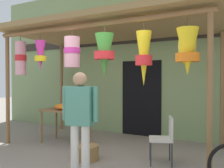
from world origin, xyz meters
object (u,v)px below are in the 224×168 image
at_px(folding_chair, 165,136).
at_px(display_table, 65,114).
at_px(flower_heap_on_table, 66,107).
at_px(wicker_basket_by_table, 86,152).
at_px(vendor_in_orange, 80,115).

bearing_deg(folding_chair, display_table, 174.09).
relative_size(flower_heap_on_table, wicker_basket_by_table, 1.29).
bearing_deg(vendor_in_orange, display_table, 135.71).
bearing_deg(vendor_in_orange, wicker_basket_by_table, 117.54).
height_order(display_table, folding_chair, folding_chair).
height_order(display_table, flower_heap_on_table, flower_heap_on_table).
relative_size(flower_heap_on_table, folding_chair, 0.70).
distance_m(display_table, wicker_basket_by_table, 1.46).
relative_size(folding_chair, vendor_in_orange, 0.52).
distance_m(display_table, folding_chair, 2.49).
bearing_deg(wicker_basket_by_table, display_table, 146.15).
bearing_deg(flower_heap_on_table, display_table, 142.73).
bearing_deg(display_table, vendor_in_orange, -44.29).
distance_m(flower_heap_on_table, wicker_basket_by_table, 1.47).
xyz_separation_m(flower_heap_on_table, vendor_in_orange, (1.42, -1.40, 0.08)).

